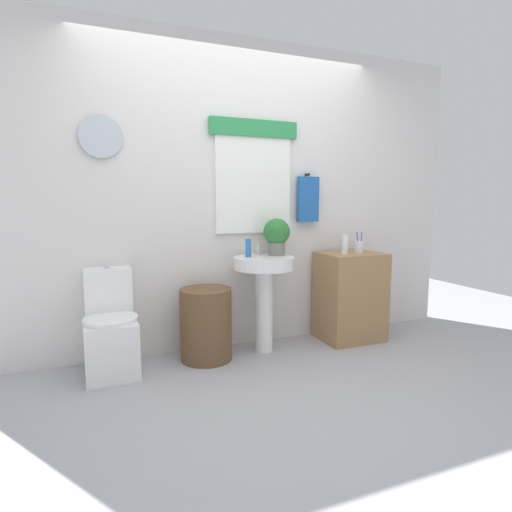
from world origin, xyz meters
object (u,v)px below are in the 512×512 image
Objects in this scene: potted_plant at (277,235)px; toothbrush_cup at (359,246)px; laundry_hamper at (206,324)px; soap_bottle at (248,248)px; wooden_cabinet at (350,296)px; toilet at (111,332)px; pedestal_sink at (264,281)px; lotion_bottle at (345,244)px.

toothbrush_cup is (0.81, -0.04, -0.13)m from potted_plant.
soap_bottle reaches higher than laundry_hamper.
laundry_hamper is 1.84× the size of potted_plant.
soap_bottle is at bearing 177.06° from wooden_cabinet.
laundry_hamper is at bearing -2.77° from toilet.
pedestal_sink is 0.98m from toothbrush_cup.
potted_plant reaches higher than toilet.
soap_bottle is (1.09, 0.02, 0.58)m from toilet.
potted_plant reaches higher than wooden_cabinet.
toothbrush_cup is at bearing -2.85° from potted_plant.
toothbrush_cup is at bearing -1.62° from soap_bottle.
potted_plant is (0.26, 0.01, 0.10)m from soap_bottle.
potted_plant is at bearing 170.79° from lotion_bottle.
soap_bottle is 1.07m from toothbrush_cup.
wooden_cabinet is 0.46m from toothbrush_cup.
wooden_cabinet is at bearing -0.96° from toilet.
wooden_cabinet is at bearing -168.29° from toothbrush_cup.
lotion_bottle is at bearing -162.62° from toothbrush_cup.
laundry_hamper is at bearing -174.64° from potted_plant.
toilet is 0.97× the size of pedestal_sink.
pedestal_sink is 1.01× the size of wooden_cabinet.
lotion_bottle reaches higher than soap_bottle.
pedestal_sink is 0.81m from lotion_bottle.
wooden_cabinet is 2.56× the size of potted_plant.
laundry_hamper is 0.72× the size of wooden_cabinet.
toothbrush_cup is at bearing 11.71° from wooden_cabinet.
lotion_bottle is at bearing -2.17° from toilet.
pedestal_sink reaches higher than wooden_cabinet.
toothbrush_cup is (0.95, 0.02, 0.25)m from pedestal_sink.
laundry_hamper is 0.71× the size of pedestal_sink.
toothbrush_cup is at bearing 1.20° from pedestal_sink.
wooden_cabinet is 5.37× the size of soap_bottle.
lotion_bottle is (1.97, -0.07, 0.59)m from toilet.
wooden_cabinet is at bearing 22.71° from lotion_bottle.
toilet is 0.71m from laundry_hamper.
potted_plant is (1.35, 0.03, 0.68)m from toilet.
laundry_hamper is at bearing 180.00° from wooden_cabinet.
soap_bottle is at bearing 157.38° from pedestal_sink.
potted_plant is (-0.71, 0.06, 0.58)m from wooden_cabinet.
laundry_hamper is 1.55m from toothbrush_cup.
toilet is at bearing -179.19° from soap_bottle.
soap_bottle is 0.88× the size of lotion_bottle.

